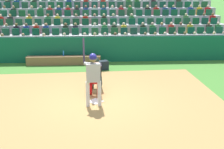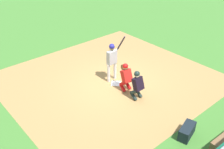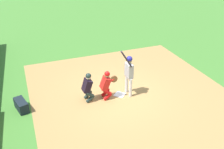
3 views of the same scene
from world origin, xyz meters
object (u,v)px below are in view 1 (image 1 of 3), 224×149
at_px(home_plate_umpire, 96,71).
at_px(catcher_crouching, 94,77).
at_px(batter_at_plate, 93,73).
at_px(water_bottle_on_bench, 63,53).
at_px(dugout_bench, 64,60).
at_px(home_plate_marker, 96,101).
at_px(equipment_duffel_bag, 100,65).

bearing_deg(home_plate_umpire, catcher_crouching, 85.01).
relative_size(batter_at_plate, home_plate_umpire, 1.74).
bearing_deg(water_bottle_on_bench, catcher_crouching, 108.64).
height_order(catcher_crouching, home_plate_umpire, home_plate_umpire).
relative_size(catcher_crouching, dugout_bench, 0.34).
bearing_deg(home_plate_marker, equipment_duffel_bag, -92.88).
distance_m(batter_at_plate, equipment_duffel_bag, 4.62).
relative_size(catcher_crouching, water_bottle_on_bench, 4.92).
bearing_deg(home_plate_umpire, equipment_duffel_bag, -93.74).
xyz_separation_m(water_bottle_on_bench, equipment_duffel_bag, (-1.84, 1.19, -0.35)).
bearing_deg(dugout_bench, home_plate_marker, 107.16).
bearing_deg(batter_at_plate, equipment_duffel_bag, -93.58).
xyz_separation_m(batter_at_plate, water_bottle_on_bench, (1.56, -5.71, -0.59)).
relative_size(home_plate_marker, equipment_duffel_bag, 0.53).
height_order(home_plate_marker, home_plate_umpire, home_plate_umpire).
distance_m(home_plate_umpire, dugout_bench, 4.21).
bearing_deg(batter_at_plate, dugout_bench, -74.62).
relative_size(dugout_bench, water_bottle_on_bench, 14.30).
relative_size(batter_at_plate, equipment_duffel_bag, 2.76).
distance_m(home_plate_marker, home_plate_umpire, 1.57).
distance_m(catcher_crouching, dugout_bench, 4.93).
bearing_deg(home_plate_umpire, water_bottle_on_bench, -67.05).
bearing_deg(home_plate_marker, dugout_bench, -72.84).
bearing_deg(water_bottle_on_bench, home_plate_umpire, 112.95).
distance_m(batter_at_plate, catcher_crouching, 1.08).
bearing_deg(equipment_duffel_bag, home_plate_marker, 69.41).
relative_size(home_plate_marker, home_plate_umpire, 0.34).
xyz_separation_m(home_plate_marker, home_plate_umpire, (-0.03, -1.41, 0.69)).
relative_size(home_plate_umpire, equipment_duffel_bag, 1.59).
bearing_deg(water_bottle_on_bench, equipment_duffel_bag, 147.11).
xyz_separation_m(dugout_bench, water_bottle_on_bench, (0.01, -0.08, 0.35)).
bearing_deg(home_plate_marker, home_plate_umpire, -91.21).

